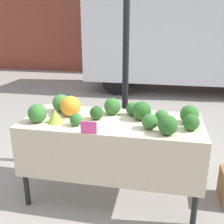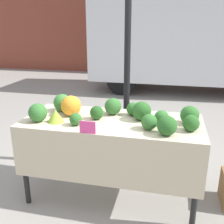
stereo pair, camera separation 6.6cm
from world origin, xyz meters
name	(u,v)px [view 1 (the left image)]	position (x,y,z in m)	size (l,w,h in m)	color
ground_plane	(112,194)	(0.00, 0.00, 0.00)	(40.00, 40.00, 0.00)	gray
building_facade	(155,8)	(0.00, 7.57, 2.26)	(16.00, 0.60, 4.52)	brown
tent_pole	(126,62)	(0.03, 0.62, 1.28)	(0.07, 0.07, 2.57)	black
parked_truck	(178,35)	(0.75, 4.86, 1.44)	(4.86, 1.84, 2.71)	silver
market_table	(111,134)	(0.00, -0.06, 0.70)	(1.67, 0.73, 0.82)	beige
orange_cauliflower	(70,106)	(-0.42, 0.04, 0.92)	(0.20, 0.20, 0.20)	orange
romanesco_head	(55,116)	(-0.49, -0.16, 0.88)	(0.15, 0.15, 0.12)	#93B238
broccoli_head_0	(191,122)	(0.70, -0.11, 0.89)	(0.14, 0.14, 0.14)	#285B23
broccoli_head_1	(37,113)	(-0.66, -0.19, 0.91)	(0.17, 0.17, 0.17)	#336B2D
broccoli_head_2	(142,111)	(0.27, 0.06, 0.91)	(0.18, 0.18, 0.18)	#285B23
broccoli_head_3	(112,106)	(-0.03, 0.17, 0.90)	(0.17, 0.17, 0.17)	#336B2D
broccoli_head_4	(189,114)	(0.70, 0.06, 0.90)	(0.17, 0.17, 0.17)	#2D6628
broccoli_head_5	(76,120)	(-0.28, -0.20, 0.88)	(0.11, 0.11, 0.11)	#2D6628
broccoli_head_6	(162,117)	(0.46, -0.02, 0.89)	(0.13, 0.13, 0.13)	#336B2D
broccoli_head_7	(61,103)	(-0.56, 0.15, 0.91)	(0.18, 0.18, 0.18)	#387533
broccoli_head_8	(168,125)	(0.51, -0.25, 0.90)	(0.16, 0.16, 0.16)	#285B23
broccoli_head_9	(97,113)	(-0.15, -0.01, 0.88)	(0.13, 0.13, 0.13)	#23511E
broccoli_head_10	(133,109)	(0.17, 0.18, 0.89)	(0.13, 0.13, 0.13)	#2D6628
broccoli_head_11	(150,121)	(0.36, -0.15, 0.89)	(0.14, 0.14, 0.14)	#336B2D
price_sign	(89,128)	(-0.12, -0.35, 0.87)	(0.14, 0.01, 0.10)	#EF4793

